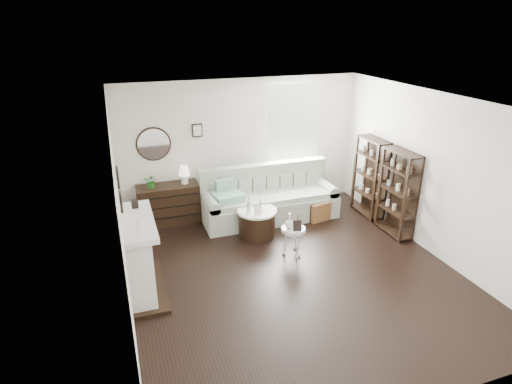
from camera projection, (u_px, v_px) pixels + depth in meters
name	position (u px, v px, depth m)	size (l,w,h in m)	color
room	(276.00, 132.00, 8.81)	(5.50, 5.50, 5.50)	black
fireplace	(139.00, 258.00, 6.19)	(0.50, 1.40, 1.84)	silver
shelf_unit_far	(370.00, 177.00, 8.59)	(0.30, 0.80, 1.60)	black
shelf_unit_near	(398.00, 193.00, 7.80)	(0.30, 0.80, 1.60)	black
sofa	(268.00, 201.00, 8.63)	(2.69, 0.93, 1.04)	#9FAA98
quilt	(228.00, 197.00, 8.15)	(0.55, 0.45, 0.14)	#24855E
suitcase	(322.00, 211.00, 8.54)	(0.57, 0.19, 0.38)	brown
dresser	(169.00, 204.00, 8.36)	(1.17, 0.50, 0.78)	black
table_lamp	(184.00, 175.00, 8.25)	(0.23, 0.23, 0.36)	beige
potted_plant	(151.00, 181.00, 8.03)	(0.25, 0.22, 0.28)	#22631C
drum_table	(257.00, 222.00, 7.92)	(0.73, 0.73, 0.51)	black
pedestal_table	(293.00, 230.00, 7.20)	(0.41, 0.41, 0.49)	white
eiffel_drum	(260.00, 203.00, 7.85)	(0.12, 0.12, 0.20)	black
bottle_drum	(249.00, 205.00, 7.64)	(0.07, 0.07, 0.30)	silver
card_frame_drum	(258.00, 210.00, 7.61)	(0.14, 0.01, 0.19)	white
eiffel_ped	(297.00, 221.00, 7.19)	(0.11, 0.11, 0.20)	black
flask_ped	(289.00, 221.00, 7.12)	(0.15, 0.15, 0.27)	silver
card_frame_ped	(297.00, 226.00, 7.06)	(0.14, 0.01, 0.19)	black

